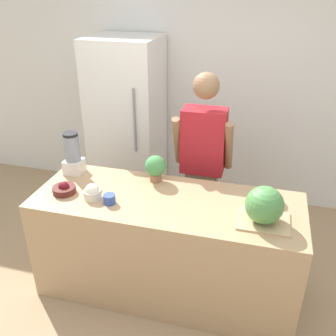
{
  "coord_description": "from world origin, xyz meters",
  "views": [
    {
      "loc": [
        0.63,
        -1.95,
        2.39
      ],
      "look_at": [
        0.0,
        0.42,
        1.13
      ],
      "focal_mm": 40.0,
      "sensor_mm": 36.0,
      "label": 1
    }
  ],
  "objects_px": {
    "bowl_small_blue": "(109,199)",
    "blender": "(73,155)",
    "person": "(202,164)",
    "bowl_cherries": "(64,189)",
    "bowl_cream": "(92,192)",
    "refrigerator": "(127,124)",
    "potted_plant": "(155,167)",
    "watermelon": "(264,205)"
  },
  "relations": [
    {
      "from": "bowl_small_blue",
      "to": "blender",
      "type": "bearing_deg",
      "value": 142.04
    },
    {
      "from": "person",
      "to": "bowl_cherries",
      "type": "relative_size",
      "value": 9.53
    },
    {
      "from": "person",
      "to": "bowl_cream",
      "type": "relative_size",
      "value": 12.81
    },
    {
      "from": "refrigerator",
      "to": "bowl_cherries",
      "type": "height_order",
      "value": "refrigerator"
    },
    {
      "from": "person",
      "to": "bowl_cherries",
      "type": "distance_m",
      "value": 1.23
    },
    {
      "from": "person",
      "to": "blender",
      "type": "xyz_separation_m",
      "value": [
        -1.03,
        -0.45,
        0.17
      ]
    },
    {
      "from": "refrigerator",
      "to": "bowl_cream",
      "type": "distance_m",
      "value": 1.47
    },
    {
      "from": "bowl_cream",
      "to": "bowl_small_blue",
      "type": "bearing_deg",
      "value": -11.62
    },
    {
      "from": "refrigerator",
      "to": "bowl_small_blue",
      "type": "height_order",
      "value": "refrigerator"
    },
    {
      "from": "person",
      "to": "potted_plant",
      "type": "height_order",
      "value": "person"
    },
    {
      "from": "bowl_cherries",
      "to": "bowl_small_blue",
      "type": "bearing_deg",
      "value": -7.1
    },
    {
      "from": "bowl_small_blue",
      "to": "potted_plant",
      "type": "xyz_separation_m",
      "value": [
        0.23,
        0.42,
        0.09
      ]
    },
    {
      "from": "watermelon",
      "to": "bowl_small_blue",
      "type": "relative_size",
      "value": 2.88
    },
    {
      "from": "bowl_cherries",
      "to": "watermelon",
      "type": "bearing_deg",
      "value": -0.38
    },
    {
      "from": "bowl_cream",
      "to": "potted_plant",
      "type": "height_order",
      "value": "potted_plant"
    },
    {
      "from": "bowl_cream",
      "to": "bowl_small_blue",
      "type": "xyz_separation_m",
      "value": [
        0.15,
        -0.03,
        -0.02
      ]
    },
    {
      "from": "bowl_cherries",
      "to": "bowl_cream",
      "type": "bearing_deg",
      "value": -4.34
    },
    {
      "from": "refrigerator",
      "to": "potted_plant",
      "type": "height_order",
      "value": "refrigerator"
    },
    {
      "from": "watermelon",
      "to": "bowl_cherries",
      "type": "bearing_deg",
      "value": 179.62
    },
    {
      "from": "watermelon",
      "to": "potted_plant",
      "type": "xyz_separation_m",
      "value": [
        -0.88,
        0.38,
        -0.02
      ]
    },
    {
      "from": "bowl_small_blue",
      "to": "blender",
      "type": "height_order",
      "value": "blender"
    },
    {
      "from": "bowl_cherries",
      "to": "bowl_cream",
      "type": "relative_size",
      "value": 1.34
    },
    {
      "from": "watermelon",
      "to": "refrigerator",
      "type": "bearing_deg",
      "value": 136.56
    },
    {
      "from": "potted_plant",
      "to": "person",
      "type": "bearing_deg",
      "value": 51.61
    },
    {
      "from": "bowl_cherries",
      "to": "potted_plant",
      "type": "relative_size",
      "value": 0.8
    },
    {
      "from": "bowl_cream",
      "to": "potted_plant",
      "type": "relative_size",
      "value": 0.6
    },
    {
      "from": "person",
      "to": "bowl_cherries",
      "type": "xyz_separation_m",
      "value": [
        -0.95,
        -0.77,
        0.03
      ]
    },
    {
      "from": "watermelon",
      "to": "bowl_small_blue",
      "type": "distance_m",
      "value": 1.11
    },
    {
      "from": "refrigerator",
      "to": "bowl_cherries",
      "type": "distance_m",
      "value": 1.43
    },
    {
      "from": "refrigerator",
      "to": "blender",
      "type": "bearing_deg",
      "value": -93.57
    },
    {
      "from": "watermelon",
      "to": "bowl_small_blue",
      "type": "height_order",
      "value": "watermelon"
    },
    {
      "from": "bowl_cherries",
      "to": "person",
      "type": "bearing_deg",
      "value": 39.09
    },
    {
      "from": "bowl_small_blue",
      "to": "watermelon",
      "type": "bearing_deg",
      "value": 2.06
    },
    {
      "from": "refrigerator",
      "to": "bowl_small_blue",
      "type": "relative_size",
      "value": 20.56
    },
    {
      "from": "refrigerator",
      "to": "bowl_small_blue",
      "type": "xyz_separation_m",
      "value": [
        0.41,
        -1.48,
        -0.01
      ]
    },
    {
      "from": "person",
      "to": "watermelon",
      "type": "relative_size",
      "value": 6.55
    },
    {
      "from": "blender",
      "to": "person",
      "type": "bearing_deg",
      "value": 23.43
    },
    {
      "from": "refrigerator",
      "to": "bowl_small_blue",
      "type": "bearing_deg",
      "value": -74.42
    },
    {
      "from": "blender",
      "to": "potted_plant",
      "type": "height_order",
      "value": "blender"
    },
    {
      "from": "person",
      "to": "potted_plant",
      "type": "distance_m",
      "value": 0.53
    },
    {
      "from": "watermelon",
      "to": "blender",
      "type": "relative_size",
      "value": 0.71
    },
    {
      "from": "refrigerator",
      "to": "watermelon",
      "type": "height_order",
      "value": "refrigerator"
    }
  ]
}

